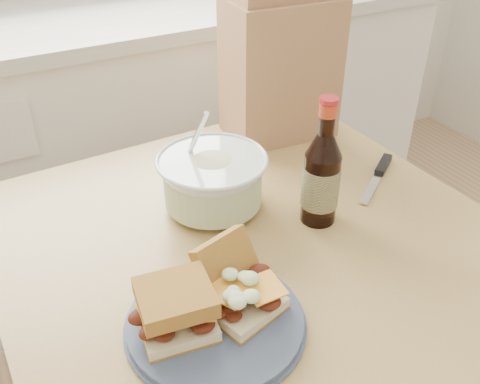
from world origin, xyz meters
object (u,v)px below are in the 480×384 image
dining_table (255,283)px  paper_bag (280,69)px  coleslaw_bowl (213,183)px  beer_bottle (321,177)px  plate (215,322)px

dining_table → paper_bag: (0.27, 0.35, 0.28)m
coleslaw_bowl → beer_bottle: beer_bottle is taller
plate → beer_bottle: bearing=26.7°
plate → dining_table: bearing=43.6°
paper_bag → plate: bearing=-125.4°
beer_bottle → paper_bag: 0.38m
dining_table → beer_bottle: bearing=-2.4°
plate → beer_bottle: (0.30, 0.15, 0.09)m
beer_bottle → paper_bag: bearing=80.4°
coleslaw_bowl → beer_bottle: (0.16, -0.14, 0.04)m
dining_table → coleslaw_bowl: bearing=97.1°
plate → paper_bag: paper_bag is taller
beer_bottle → dining_table: bearing=-170.1°
coleslaw_bowl → paper_bag: (0.29, 0.22, 0.11)m
plate → coleslaw_bowl: (0.14, 0.29, 0.05)m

